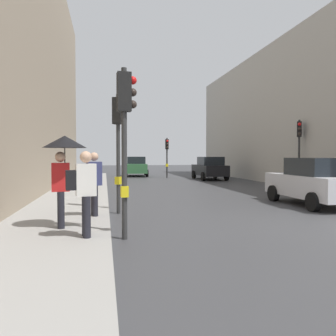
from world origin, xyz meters
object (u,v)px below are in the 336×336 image
pedestrian_with_black_backpack (84,188)px  car_dark_suv (210,168)px  traffic_light_mid_street (299,141)px  car_green_estate (136,166)px  traffic_light_near_left (125,122)px  pedestrian_with_umbrella (63,155)px  traffic_light_near_right (119,131)px  pedestrian_with_grey_backpack (93,180)px  traffic_light_far_median (167,150)px  car_silver_hatchback (315,182)px

pedestrian_with_black_backpack → car_dark_suv: bearing=65.5°
traffic_light_mid_street → car_green_estate: size_ratio=0.89×
traffic_light_near_left → traffic_light_mid_street: bearing=44.4°
car_green_estate → pedestrian_with_umbrella: (-3.75, -23.02, 0.96)m
traffic_light_near_right → traffic_light_mid_street: 12.02m
pedestrian_with_grey_backpack → traffic_light_near_right: bearing=57.2°
traffic_light_far_median → traffic_light_near_left: (-4.68, -20.86, 0.28)m
traffic_light_near_left → traffic_light_near_right: traffic_light_near_right is taller
pedestrian_with_umbrella → car_silver_hatchback: bearing=20.7°
traffic_light_near_left → pedestrian_with_black_backpack: bearing=-159.4°
pedestrian_with_grey_backpack → car_silver_hatchback: bearing=12.3°
pedestrian_with_umbrella → traffic_light_near_left: bearing=-27.4°
traffic_light_mid_street → pedestrian_with_umbrella: size_ratio=1.79×
traffic_light_mid_street → car_green_estate: bearing=119.3°
traffic_light_far_median → traffic_light_near_left: size_ratio=0.89×
traffic_light_mid_street → car_green_estate: (-7.76, 13.83, -1.76)m
pedestrian_with_black_backpack → pedestrian_with_grey_backpack: same height
traffic_light_near_right → car_silver_hatchback: traffic_light_near_right is taller
traffic_light_far_median → car_dark_suv: 4.17m
car_silver_hatchback → pedestrian_with_grey_backpack: size_ratio=2.38×
car_dark_suv → pedestrian_with_black_backpack: bearing=-114.5°
car_dark_suv → traffic_light_near_right: bearing=-117.2°
car_dark_suv → pedestrian_with_umbrella: 19.67m
traffic_light_near_left → pedestrian_with_grey_backpack: traffic_light_near_left is taller
traffic_light_near_right → pedestrian_with_umbrella: 3.14m
car_silver_hatchback → car_dark_suv: same height
traffic_light_far_median → car_silver_hatchback: 17.15m
pedestrian_with_umbrella → pedestrian_with_grey_backpack: bearing=68.1°
car_dark_suv → car_silver_hatchback: bearing=-91.6°
traffic_light_mid_street → car_silver_hatchback: (-2.95, -5.96, -1.76)m
traffic_light_mid_street → car_silver_hatchback: traffic_light_mid_street is taller
pedestrian_with_grey_backpack → car_green_estate: bearing=81.7°
traffic_light_near_left → pedestrian_with_umbrella: bearing=152.6°
car_green_estate → car_silver_hatchback: bearing=-76.3°
traffic_light_near_left → traffic_light_mid_street: 14.16m
car_green_estate → pedestrian_with_umbrella: size_ratio=2.01×
car_green_estate → car_dark_suv: size_ratio=1.02×
traffic_light_mid_street → traffic_light_far_median: bearing=116.4°
traffic_light_far_median → traffic_light_near_left: traffic_light_near_left is taller
pedestrian_with_umbrella → pedestrian_with_grey_backpack: 1.76m
traffic_light_mid_street → pedestrian_with_black_backpack: size_ratio=2.16×
pedestrian_with_black_backpack → car_green_estate: bearing=82.3°
pedestrian_with_umbrella → traffic_light_mid_street: bearing=38.6°
car_silver_hatchback → pedestrian_with_black_backpack: pedestrian_with_black_backpack is taller
car_dark_suv → pedestrian_with_umbrella: pedestrian_with_umbrella is taller
traffic_light_near_left → car_silver_hatchback: (7.18, 3.95, -1.70)m
car_green_estate → traffic_light_far_median: bearing=-51.2°
traffic_light_near_right → traffic_light_mid_street: (10.13, 6.48, 0.04)m
car_green_estate → pedestrian_with_grey_backpack: 21.74m
traffic_light_near_right → car_dark_suv: bearing=62.8°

